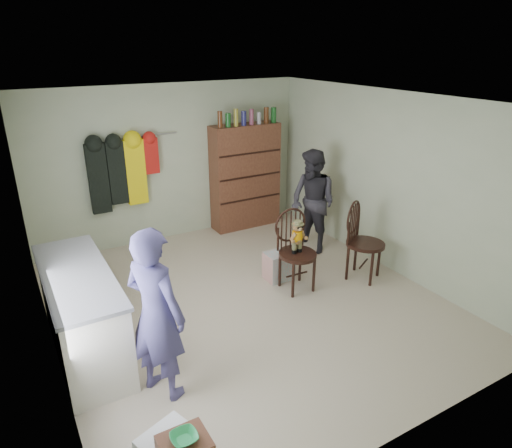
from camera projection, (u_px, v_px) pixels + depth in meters
ground_plane at (247, 302)px, 5.81m from camera, size 5.00×5.00×0.00m
room_walls at (225, 172)px, 5.64m from camera, size 5.00×5.00×5.00m
counter at (82, 313)px, 4.73m from camera, size 0.64×1.86×0.94m
bowl at (184, 438)px, 3.18m from camera, size 0.19×0.19×0.05m
chair_front at (296, 244)px, 5.93m from camera, size 0.50×0.50×1.09m
chair_far at (361, 238)px, 6.21m from camera, size 0.67×0.67×1.11m
striped_bag at (279, 266)px, 6.31m from camera, size 0.37×0.29×0.39m
person_left at (156, 315)px, 4.04m from camera, size 0.65×0.73×1.67m
person_right at (313, 202)px, 6.96m from camera, size 0.73×0.87×1.60m
dresser at (245, 176)px, 7.89m from camera, size 1.20×0.39×2.08m
coat_rack at (122, 172)px, 6.87m from camera, size 1.42×0.12×1.09m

